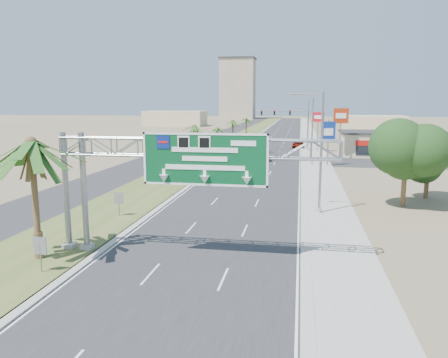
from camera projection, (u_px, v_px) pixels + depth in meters
name	position (u px, v px, depth m)	size (l,w,h in m)	color
ground	(139.00, 348.00, 16.47)	(600.00, 600.00, 0.00)	#8C7A59
road	(279.00, 136.00, 123.22)	(12.00, 300.00, 0.02)	#28282B
sidewalk_right	(310.00, 136.00, 121.78)	(4.00, 300.00, 0.10)	#9E9B93
median_grass	(244.00, 135.00, 124.91)	(7.00, 300.00, 0.12)	#435A28
opposing_road	(220.00, 135.00, 126.10)	(8.00, 300.00, 0.02)	#28282B
sign_gantry	(180.00, 157.00, 25.24)	(16.75, 1.24, 7.50)	gray
palm_near	(31.00, 143.00, 24.60)	(5.70, 5.70, 8.35)	brown
palm_row_b	(160.00, 142.00, 48.29)	(3.99, 3.99, 5.95)	brown
palm_row_c	(194.00, 127.00, 63.69)	(3.99, 3.99, 6.75)	brown
palm_row_d	(217.00, 129.00, 81.37)	(3.99, 3.99, 5.45)	brown
palm_row_e	(233.00, 121.00, 99.70)	(3.99, 3.99, 6.15)	brown
palm_row_f	(246.00, 119.00, 124.03)	(3.99, 3.99, 5.75)	brown
streetlight_near	(318.00, 158.00, 35.78)	(3.27, 0.44, 10.00)	gray
streetlight_mid	(311.00, 133.00, 64.89)	(3.27, 0.44, 10.00)	gray
streetlight_far	(307.00, 123.00, 99.83)	(3.27, 0.44, 10.00)	gray
signal_mast	(297.00, 126.00, 84.61)	(10.28, 0.71, 8.00)	gray
store_building	(394.00, 144.00, 76.45)	(18.00, 10.00, 4.00)	#CEB88B
oak_near	(406.00, 156.00, 38.38)	(4.50, 4.50, 6.80)	brown
oak_far	(429.00, 159.00, 41.88)	(3.50, 3.50, 5.60)	brown
median_signback_a	(40.00, 248.00, 23.36)	(0.75, 0.08, 2.08)	gray
median_signback_b	(119.00, 200.00, 35.13)	(0.75, 0.08, 2.08)	gray
tower_distant	(238.00, 89.00, 261.52)	(20.00, 16.00, 35.00)	tan
building_distant_left	(175.00, 118.00, 178.86)	(24.00, 14.00, 6.00)	#CEB88B
building_distant_right	(373.00, 123.00, 146.83)	(20.00, 12.00, 5.00)	#CEB88B
car_left_lane	(237.00, 167.00, 57.74)	(1.77, 4.41, 1.50)	black
car_mid_lane	(264.00, 155.00, 70.69)	(1.63, 4.67, 1.54)	maroon
car_right_lane	(298.00, 145.00, 90.44)	(2.25, 4.88, 1.35)	gray
car_far	(258.00, 137.00, 108.74)	(2.01, 4.94, 1.43)	black
pole_sign_red_near	(341.00, 119.00, 70.32)	(2.42, 0.70, 8.53)	gray
pole_sign_blue	(328.00, 133.00, 63.36)	(1.99, 0.92, 6.72)	gray
pole_sign_red_far	(318.00, 120.00, 81.44)	(2.13, 1.19, 7.68)	gray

